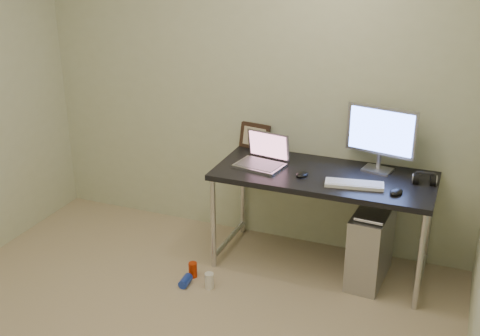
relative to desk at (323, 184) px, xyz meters
name	(u,v)px	position (x,y,z in m)	size (l,w,h in m)	color
wall_back	(252,85)	(-0.67, 0.34, 0.58)	(3.50, 0.02, 2.50)	beige
desk	(323,184)	(0.00, 0.00, 0.00)	(1.54, 0.67, 0.75)	black
tower_computer	(371,245)	(0.37, -0.03, -0.40)	(0.26, 0.53, 0.57)	#BBBBBF
cable_a	(373,209)	(0.32, 0.29, -0.27)	(0.01, 0.01, 0.70)	black
cable_b	(385,215)	(0.41, 0.27, -0.29)	(0.01, 0.01, 0.72)	black
can_red	(193,270)	(-0.81, -0.49, -0.61)	(0.06, 0.06, 0.11)	#BA2A05
can_white	(209,281)	(-0.64, -0.58, -0.61)	(0.06, 0.06, 0.12)	white
can_blue	(185,281)	(-0.82, -0.61, -0.64)	(0.06, 0.06, 0.12)	#203DBD
laptop	(263,158)	(-0.46, 0.01, 0.14)	(0.38, 0.33, 0.23)	#B5B4BC
monitor	(381,134)	(0.34, 0.20, 0.36)	(0.50, 0.18, 0.47)	#B5B4BC
keyboard	(354,184)	(0.24, -0.14, 0.09)	(0.39, 0.13, 0.02)	white
mouse_right	(396,191)	(0.52, -0.16, 0.10)	(0.08, 0.12, 0.04)	black
mouse_left	(302,173)	(-0.13, -0.10, 0.10)	(0.07, 0.12, 0.04)	black
headphones	(424,180)	(0.67, 0.08, 0.11)	(0.16, 0.10, 0.10)	black
picture_frame	(255,136)	(-0.64, 0.31, 0.18)	(0.25, 0.03, 0.20)	black
webcam	(279,144)	(-0.41, 0.23, 0.17)	(0.05, 0.04, 0.12)	silver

